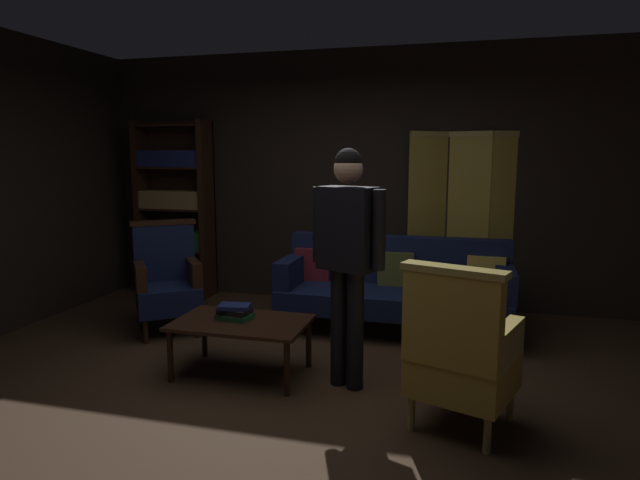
{
  "coord_description": "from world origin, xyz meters",
  "views": [
    {
      "loc": [
        1.16,
        -3.54,
        1.65
      ],
      "look_at": [
        0.0,
        0.8,
        0.95
      ],
      "focal_mm": 30.46,
      "sensor_mm": 36.0,
      "label": 1
    }
  ],
  "objects_px": {
    "folding_screen": "(468,219)",
    "armchair_wing_left": "(167,280)",
    "book_green_cloth": "(235,316)",
    "standing_figure": "(348,246)",
    "book_black_cloth": "(235,311)",
    "velvet_couch": "(394,284)",
    "coffee_table": "(241,327)",
    "armchair_gilt_accent": "(460,353)",
    "book_navy_cloth": "(235,307)",
    "bookshelf": "(175,206)"
  },
  "relations": [
    {
      "from": "folding_screen",
      "to": "armchair_wing_left",
      "type": "distance_m",
      "value": 3.12
    },
    {
      "from": "folding_screen",
      "to": "book_green_cloth",
      "type": "distance_m",
      "value": 2.83
    },
    {
      "from": "standing_figure",
      "to": "book_black_cloth",
      "type": "relative_size",
      "value": 7.33
    },
    {
      "from": "velvet_couch",
      "to": "coffee_table",
      "type": "relative_size",
      "value": 2.12
    },
    {
      "from": "armchair_gilt_accent",
      "to": "book_navy_cloth",
      "type": "relative_size",
      "value": 4.46
    },
    {
      "from": "coffee_table",
      "to": "velvet_couch",
      "type": "bearing_deg",
      "value": 53.94
    },
    {
      "from": "book_navy_cloth",
      "to": "armchair_wing_left",
      "type": "bearing_deg",
      "value": 143.62
    },
    {
      "from": "bookshelf",
      "to": "folding_screen",
      "type": "bearing_deg",
      "value": 2.63
    },
    {
      "from": "book_navy_cloth",
      "to": "book_green_cloth",
      "type": "bearing_deg",
      "value": 0.0
    },
    {
      "from": "standing_figure",
      "to": "book_navy_cloth",
      "type": "bearing_deg",
      "value": 177.69
    },
    {
      "from": "bookshelf",
      "to": "standing_figure",
      "type": "bearing_deg",
      "value": -39.47
    },
    {
      "from": "armchair_gilt_accent",
      "to": "standing_figure",
      "type": "xyz_separation_m",
      "value": [
        -0.79,
        0.45,
        0.54
      ]
    },
    {
      "from": "book_black_cloth",
      "to": "book_green_cloth",
      "type": "bearing_deg",
      "value": 0.0
    },
    {
      "from": "book_green_cloth",
      "to": "bookshelf",
      "type": "bearing_deg",
      "value": 128.89
    },
    {
      "from": "armchair_wing_left",
      "to": "book_green_cloth",
      "type": "height_order",
      "value": "armchair_wing_left"
    },
    {
      "from": "velvet_couch",
      "to": "standing_figure",
      "type": "relative_size",
      "value": 1.25
    },
    {
      "from": "coffee_table",
      "to": "folding_screen",
      "type": "bearing_deg",
      "value": 53.95
    },
    {
      "from": "book_black_cloth",
      "to": "coffee_table",
      "type": "bearing_deg",
      "value": -26.24
    },
    {
      "from": "bookshelf",
      "to": "armchair_gilt_accent",
      "type": "relative_size",
      "value": 1.97
    },
    {
      "from": "velvet_couch",
      "to": "book_black_cloth",
      "type": "height_order",
      "value": "velvet_couch"
    },
    {
      "from": "standing_figure",
      "to": "book_green_cloth",
      "type": "height_order",
      "value": "standing_figure"
    },
    {
      "from": "armchair_gilt_accent",
      "to": "book_navy_cloth",
      "type": "distance_m",
      "value": 1.74
    },
    {
      "from": "armchair_gilt_accent",
      "to": "armchair_wing_left",
      "type": "distance_m",
      "value": 2.96
    },
    {
      "from": "coffee_table",
      "to": "armchair_wing_left",
      "type": "xyz_separation_m",
      "value": [
        -1.08,
        0.78,
        0.12
      ]
    },
    {
      "from": "armchair_gilt_accent",
      "to": "book_green_cloth",
      "type": "xyz_separation_m",
      "value": [
        -1.67,
        0.48,
        -0.05
      ]
    },
    {
      "from": "coffee_table",
      "to": "standing_figure",
      "type": "xyz_separation_m",
      "value": [
        0.81,
        -0.0,
        0.65
      ]
    },
    {
      "from": "standing_figure",
      "to": "book_navy_cloth",
      "type": "height_order",
      "value": "standing_figure"
    },
    {
      "from": "book_black_cloth",
      "to": "armchair_gilt_accent",
      "type": "bearing_deg",
      "value": -16.19
    },
    {
      "from": "bookshelf",
      "to": "velvet_couch",
      "type": "bearing_deg",
      "value": -15.32
    },
    {
      "from": "velvet_couch",
      "to": "armchair_wing_left",
      "type": "height_order",
      "value": "armchair_wing_left"
    },
    {
      "from": "folding_screen",
      "to": "velvet_couch",
      "type": "bearing_deg",
      "value": -126.03
    },
    {
      "from": "folding_screen",
      "to": "armchair_gilt_accent",
      "type": "xyz_separation_m",
      "value": [
        -0.03,
        -2.69,
        -0.5
      ]
    },
    {
      "from": "armchair_gilt_accent",
      "to": "standing_figure",
      "type": "bearing_deg",
      "value": 150.32
    },
    {
      "from": "coffee_table",
      "to": "standing_figure",
      "type": "distance_m",
      "value": 1.04
    },
    {
      "from": "velvet_couch",
      "to": "standing_figure",
      "type": "height_order",
      "value": "standing_figure"
    },
    {
      "from": "armchair_gilt_accent",
      "to": "standing_figure",
      "type": "height_order",
      "value": "standing_figure"
    },
    {
      "from": "armchair_wing_left",
      "to": "book_navy_cloth",
      "type": "bearing_deg",
      "value": -36.38
    },
    {
      "from": "folding_screen",
      "to": "book_navy_cloth",
      "type": "bearing_deg",
      "value": -127.54
    },
    {
      "from": "book_green_cloth",
      "to": "book_navy_cloth",
      "type": "xyz_separation_m",
      "value": [
        0.0,
        0.0,
        0.08
      ]
    },
    {
      "from": "armchair_wing_left",
      "to": "book_green_cloth",
      "type": "bearing_deg",
      "value": -36.38
    },
    {
      "from": "folding_screen",
      "to": "velvet_couch",
      "type": "height_order",
      "value": "folding_screen"
    },
    {
      "from": "bookshelf",
      "to": "book_green_cloth",
      "type": "distance_m",
      "value": 2.71
    },
    {
      "from": "book_black_cloth",
      "to": "bookshelf",
      "type": "bearing_deg",
      "value": 128.89
    },
    {
      "from": "folding_screen",
      "to": "coffee_table",
      "type": "relative_size",
      "value": 1.9
    },
    {
      "from": "armchair_gilt_accent",
      "to": "book_navy_cloth",
      "type": "height_order",
      "value": "armchair_gilt_accent"
    },
    {
      "from": "armchair_wing_left",
      "to": "book_navy_cloth",
      "type": "relative_size",
      "value": 4.46
    },
    {
      "from": "velvet_couch",
      "to": "armchair_wing_left",
      "type": "distance_m",
      "value": 2.14
    },
    {
      "from": "folding_screen",
      "to": "book_green_cloth",
      "type": "relative_size",
      "value": 7.47
    },
    {
      "from": "coffee_table",
      "to": "armchair_wing_left",
      "type": "height_order",
      "value": "armchair_wing_left"
    },
    {
      "from": "velvet_couch",
      "to": "book_black_cloth",
      "type": "xyz_separation_m",
      "value": [
        -1.04,
        -1.31,
        0.03
      ]
    }
  ]
}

